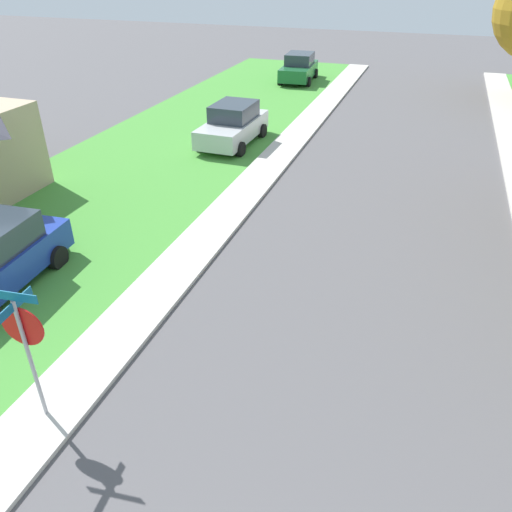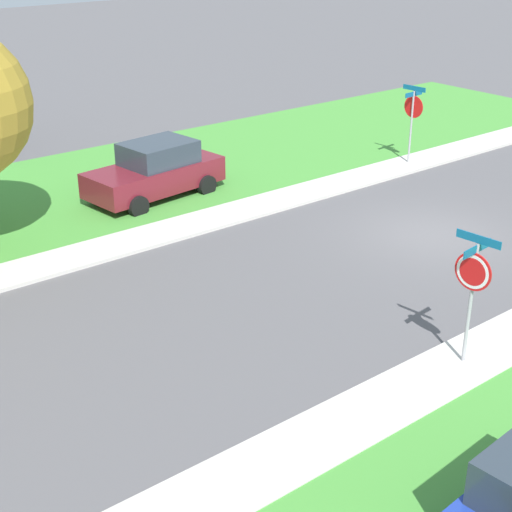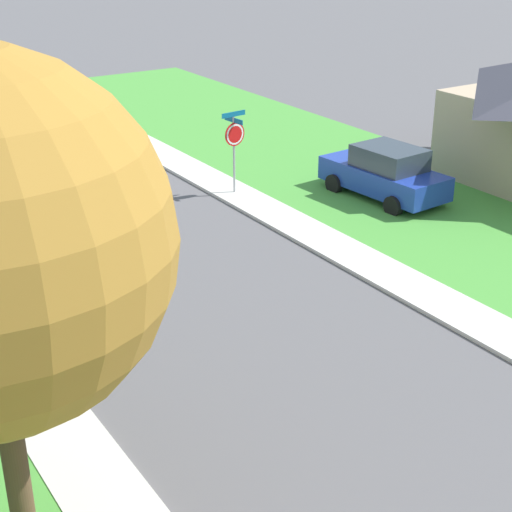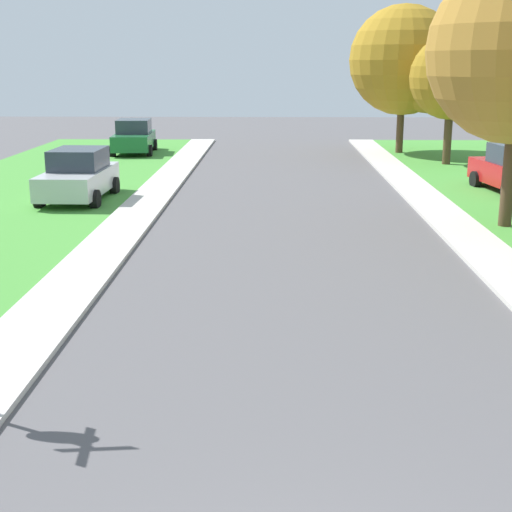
{
  "view_description": "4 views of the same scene",
  "coord_description": "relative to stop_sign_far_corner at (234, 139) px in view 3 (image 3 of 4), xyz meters",
  "views": [
    {
      "loc": [
        1.03,
        -0.04,
        7.27
      ],
      "look_at": [
        -2.18,
        9.2,
        1.4
      ],
      "focal_mm": 35.54,
      "sensor_mm": 36.0,
      "label": 1
    },
    {
      "loc": [
        -12.26,
        15.99,
        8.17
      ],
      "look_at": [
        -0.49,
        6.65,
        1.4
      ],
      "focal_mm": 53.86,
      "sensor_mm": 36.0,
      "label": 2
    },
    {
      "loc": [
        8.05,
        25.64,
        8.64
      ],
      "look_at": [
        -0.83,
        11.99,
        1.4
      ],
      "focal_mm": 54.97,
      "sensor_mm": 36.0,
      "label": 3
    },
    {
      "loc": [
        -0.52,
        -4.13,
        4.54
      ],
      "look_at": [
        -0.79,
        7.75,
        1.4
      ],
      "focal_mm": 51.53,
      "sensor_mm": 36.0,
      "label": 4
    }
  ],
  "objects": [
    {
      "name": "sidewalk_west",
      "position": [
        -0.02,
        7.2,
        -1.84
      ],
      "size": [
        1.4,
        56.0,
        0.1
      ],
      "primitive_type": "cube",
      "color": "beige",
      "rests_on": "ground"
    },
    {
      "name": "lawn_west",
      "position": [
        -4.72,
        7.2,
        -1.85
      ],
      "size": [
        8.0,
        56.0,
        0.08
      ],
      "primitive_type": "cube",
      "color": "#479338",
      "rests_on": "ground"
    },
    {
      "name": "ground_plane",
      "position": [
        4.68,
        -4.8,
        -1.89
      ],
      "size": [
        120.0,
        120.0,
        0.0
      ],
      "primitive_type": "plane",
      "color": "#565456"
    },
    {
      "name": "car_blue_near_corner",
      "position": [
        -3.85,
        2.95,
        -1.01
      ],
      "size": [
        2.27,
        4.42,
        1.76
      ],
      "color": "#1E389E",
      "rests_on": "ground"
    },
    {
      "name": "sidewalk_east",
      "position": [
        9.38,
        7.2,
        -1.84
      ],
      "size": [
        1.4,
        56.0,
        0.1
      ],
      "primitive_type": "cube",
      "color": "beige",
      "rests_on": "ground"
    },
    {
      "name": "stop_sign_far_corner",
      "position": [
        0.0,
        0.0,
        0.0
      ],
      "size": [
        0.92,
        0.92,
        2.77
      ],
      "color": "#9E9EA3",
      "rests_on": "ground"
    }
  ]
}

